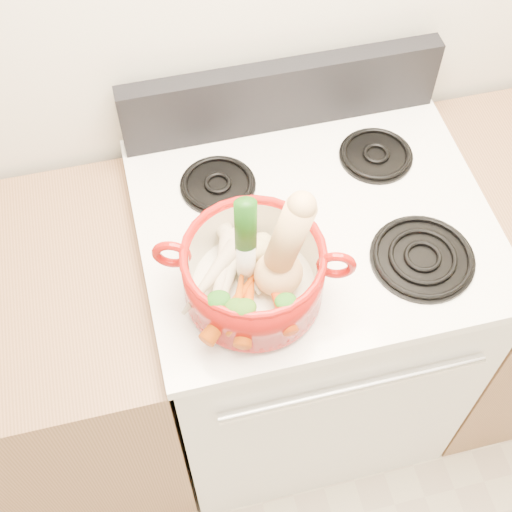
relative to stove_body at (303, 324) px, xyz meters
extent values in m
cube|color=silver|center=(0.00, 0.00, 0.00)|extent=(0.76, 0.65, 0.92)
cube|color=white|center=(0.00, 0.00, 0.47)|extent=(0.78, 0.67, 0.03)
cube|color=black|center=(0.00, 0.30, 0.58)|extent=(0.76, 0.05, 0.18)
cylinder|color=silver|center=(0.00, -0.34, 0.32)|extent=(0.60, 0.02, 0.02)
cylinder|color=black|center=(-0.19, -0.16, 0.50)|extent=(0.22, 0.22, 0.02)
cylinder|color=black|center=(0.19, -0.16, 0.50)|extent=(0.22, 0.22, 0.02)
cylinder|color=black|center=(-0.19, 0.14, 0.50)|extent=(0.17, 0.17, 0.02)
cylinder|color=black|center=(0.19, 0.14, 0.50)|extent=(0.17, 0.17, 0.02)
cylinder|color=#950D09|center=(-0.18, -0.16, 0.58)|extent=(0.35, 0.35, 0.14)
torus|color=#950D09|center=(-0.33, -0.11, 0.62)|extent=(0.08, 0.04, 0.08)
torus|color=#950D09|center=(-0.03, -0.21, 0.62)|extent=(0.08, 0.04, 0.08)
cylinder|color=silver|center=(-0.19, -0.15, 0.67)|extent=(0.05, 0.06, 0.27)
ellipsoid|color=tan|center=(-0.17, -0.09, 0.56)|extent=(0.10, 0.08, 0.05)
cone|color=#F0E6C3|center=(-0.23, -0.16, 0.56)|extent=(0.14, 0.22, 0.06)
cone|color=beige|center=(-0.25, -0.16, 0.57)|extent=(0.13, 0.22, 0.06)
cone|color=beige|center=(-0.20, -0.11, 0.57)|extent=(0.08, 0.19, 0.06)
cone|color=beige|center=(-0.26, -0.15, 0.57)|extent=(0.16, 0.15, 0.05)
cone|color=#C9500A|center=(-0.20, -0.22, 0.56)|extent=(0.10, 0.18, 0.05)
cone|color=#D7660A|center=(-0.24, -0.22, 0.56)|extent=(0.15, 0.14, 0.05)
cone|color=#D7440A|center=(-0.15, -0.22, 0.57)|extent=(0.05, 0.17, 0.05)
cone|color=#BA5509|center=(-0.22, -0.22, 0.57)|extent=(0.07, 0.14, 0.04)
camera|label=1|loc=(-0.35, -0.89, 1.75)|focal=50.00mm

